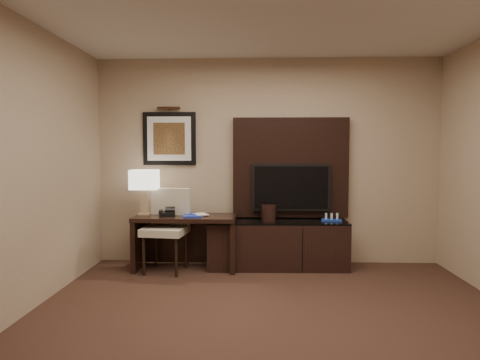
{
  "coord_description": "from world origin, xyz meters",
  "views": [
    {
      "loc": [
        -0.15,
        -3.18,
        1.5
      ],
      "look_at": [
        -0.34,
        1.8,
        1.15
      ],
      "focal_mm": 32.0,
      "sensor_mm": 36.0,
      "label": 1
    }
  ],
  "objects_px": {
    "tv": "(291,187)",
    "ice_bucket": "(269,213)",
    "desk": "(186,242)",
    "desk_phone": "(167,212)",
    "table_lamp": "(144,192)",
    "desk_chair": "(165,229)",
    "credenza": "(277,244)",
    "minibar_tray": "(332,217)"
  },
  "relations": [
    {
      "from": "tv",
      "to": "ice_bucket",
      "type": "bearing_deg",
      "value": -151.76
    },
    {
      "from": "tv",
      "to": "desk",
      "type": "bearing_deg",
      "value": -169.8
    },
    {
      "from": "desk_phone",
      "to": "ice_bucket",
      "type": "bearing_deg",
      "value": -4.15
    },
    {
      "from": "tv",
      "to": "table_lamp",
      "type": "xyz_separation_m",
      "value": [
        -1.87,
        -0.15,
        -0.06
      ]
    },
    {
      "from": "ice_bucket",
      "to": "desk_chair",
      "type": "bearing_deg",
      "value": -170.53
    },
    {
      "from": "credenza",
      "to": "desk_phone",
      "type": "bearing_deg",
      "value": -175.3
    },
    {
      "from": "credenza",
      "to": "table_lamp",
      "type": "relative_size",
      "value": 3.07
    },
    {
      "from": "desk_chair",
      "to": "ice_bucket",
      "type": "distance_m",
      "value": 1.3
    },
    {
      "from": "desk_chair",
      "to": "table_lamp",
      "type": "height_order",
      "value": "table_lamp"
    },
    {
      "from": "credenza",
      "to": "ice_bucket",
      "type": "distance_m",
      "value": 0.42
    },
    {
      "from": "table_lamp",
      "to": "ice_bucket",
      "type": "height_order",
      "value": "table_lamp"
    },
    {
      "from": "desk",
      "to": "desk_phone",
      "type": "distance_m",
      "value": 0.45
    },
    {
      "from": "credenza",
      "to": "desk_phone",
      "type": "relative_size",
      "value": 9.18
    },
    {
      "from": "table_lamp",
      "to": "ice_bucket",
      "type": "relative_size",
      "value": 2.78
    },
    {
      "from": "ice_bucket",
      "to": "minibar_tray",
      "type": "distance_m",
      "value": 0.8
    },
    {
      "from": "desk_chair",
      "to": "desk_phone",
      "type": "xyz_separation_m",
      "value": [
        0.01,
        0.09,
        0.2
      ]
    },
    {
      "from": "table_lamp",
      "to": "ice_bucket",
      "type": "xyz_separation_m",
      "value": [
        1.58,
        -0.0,
        -0.26
      ]
    },
    {
      "from": "tv",
      "to": "table_lamp",
      "type": "height_order",
      "value": "tv"
    },
    {
      "from": "credenza",
      "to": "tv",
      "type": "distance_m",
      "value": 0.75
    },
    {
      "from": "desk_chair",
      "to": "minibar_tray",
      "type": "xyz_separation_m",
      "value": [
        2.07,
        0.24,
        0.12
      ]
    },
    {
      "from": "desk_phone",
      "to": "table_lamp",
      "type": "bearing_deg",
      "value": 148.77
    },
    {
      "from": "desk",
      "to": "table_lamp",
      "type": "bearing_deg",
      "value": 171.51
    },
    {
      "from": "tv",
      "to": "table_lamp",
      "type": "bearing_deg",
      "value": -175.28
    },
    {
      "from": "tv",
      "to": "desk_phone",
      "type": "xyz_separation_m",
      "value": [
        -1.55,
        -0.28,
        -0.29
      ]
    },
    {
      "from": "desk_chair",
      "to": "ice_bucket",
      "type": "relative_size",
      "value": 5.12
    },
    {
      "from": "ice_bucket",
      "to": "minibar_tray",
      "type": "bearing_deg",
      "value": 2.27
    },
    {
      "from": "minibar_tray",
      "to": "credenza",
      "type": "bearing_deg",
      "value": -178.64
    },
    {
      "from": "desk_phone",
      "to": "ice_bucket",
      "type": "height_order",
      "value": "ice_bucket"
    },
    {
      "from": "credenza",
      "to": "desk_chair",
      "type": "relative_size",
      "value": 1.67
    },
    {
      "from": "desk_chair",
      "to": "table_lamp",
      "type": "relative_size",
      "value": 1.84
    },
    {
      "from": "minibar_tray",
      "to": "ice_bucket",
      "type": "bearing_deg",
      "value": -177.73
    },
    {
      "from": "credenza",
      "to": "minibar_tray",
      "type": "xyz_separation_m",
      "value": [
        0.68,
        0.02,
        0.35
      ]
    },
    {
      "from": "credenza",
      "to": "minibar_tray",
      "type": "distance_m",
      "value": 0.77
    },
    {
      "from": "table_lamp",
      "to": "minibar_tray",
      "type": "bearing_deg",
      "value": 0.74
    },
    {
      "from": "table_lamp",
      "to": "desk_phone",
      "type": "distance_m",
      "value": 0.41
    },
    {
      "from": "desk_phone",
      "to": "minibar_tray",
      "type": "xyz_separation_m",
      "value": [
        2.06,
        0.16,
        -0.08
      ]
    },
    {
      "from": "desk_phone",
      "to": "desk",
      "type": "bearing_deg",
      "value": 0.26
    },
    {
      "from": "desk_phone",
      "to": "minibar_tray",
      "type": "height_order",
      "value": "desk_phone"
    },
    {
      "from": "desk_chair",
      "to": "desk",
      "type": "bearing_deg",
      "value": 36.39
    },
    {
      "from": "desk",
      "to": "minibar_tray",
      "type": "distance_m",
      "value": 1.87
    },
    {
      "from": "ice_bucket",
      "to": "desk",
      "type": "bearing_deg",
      "value": -175.37
    },
    {
      "from": "desk_phone",
      "to": "tv",
      "type": "bearing_deg",
      "value": 0.44
    }
  ]
}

